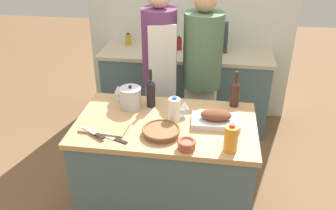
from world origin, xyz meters
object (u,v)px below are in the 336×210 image
object	(u,v)px
wine_bottle_dark	(151,92)
mixing_bowl	(187,144)
milk_jug	(174,110)
knife_paring	(94,133)
juice_jug	(231,138)
stock_pot	(131,98)
knife_chef	(112,138)
stand_mixer	(220,39)
wine_bottle_green	(235,93)
condiment_bottle_short	(190,43)
condiment_bottle_extra	(179,44)
roasting_pan	(216,119)
cutting_board	(104,128)
wicker_basket	(161,131)
wine_glass_right	(185,106)
person_cook_aproned	(160,69)
condiment_bottle_tall	(128,40)
wine_glass_left	(118,90)
person_cook_guest	(202,73)

from	to	relation	value
wine_bottle_dark	mixing_bowl	bearing A→B (deg)	-58.04
milk_jug	knife_paring	distance (m)	0.60
juice_jug	mixing_bowl	bearing A→B (deg)	-175.43
stock_pot	knife_chef	distance (m)	0.46
milk_jug	stand_mixer	bearing A→B (deg)	79.10
milk_jug	stock_pot	bearing A→B (deg)	157.38
milk_jug	knife_paring	xyz separation A→B (m)	(-0.52, -0.28, -0.07)
wine_bottle_green	condiment_bottle_short	distance (m)	1.31
stock_pot	knife_paring	distance (m)	0.47
juice_jug	condiment_bottle_extra	world-z (taller)	juice_jug
wine_bottle_dark	roasting_pan	bearing A→B (deg)	-21.60
cutting_board	knife_chef	xyz separation A→B (m)	(0.09, -0.11, -0.01)
wicker_basket	juice_jug	world-z (taller)	juice_jug
roasting_pan	mixing_bowl	xyz separation A→B (m)	(-0.18, -0.34, -0.01)
milk_jug	wine_glass_right	xyz separation A→B (m)	(0.07, 0.08, -0.01)
stock_pot	knife_chef	bearing A→B (deg)	-92.81
roasting_pan	knife_chef	bearing A→B (deg)	-157.15
wicker_basket	knife_paring	distance (m)	0.46
cutting_board	milk_jug	bearing A→B (deg)	22.19
wine_bottle_dark	person_cook_aproned	world-z (taller)	person_cook_aproned
cutting_board	wine_glass_right	size ratio (longest dim) A/B	2.79
mixing_bowl	wine_bottle_dark	bearing A→B (deg)	121.96
milk_jug	wine_bottle_green	distance (m)	0.53
wine_bottle_green	condiment_bottle_tall	distance (m)	1.77
stock_pot	condiment_bottle_tall	xyz separation A→B (m)	(-0.38, 1.45, -0.01)
mixing_bowl	knife_paring	size ratio (longest dim) A/B	0.63
knife_paring	knife_chef	bearing A→B (deg)	-8.24
stock_pot	condiment_bottle_short	xyz separation A→B (m)	(0.35, 1.37, 0.00)
wicker_basket	wine_glass_left	world-z (taller)	wine_glass_left
juice_jug	wine_glass_right	bearing A→B (deg)	130.02
mixing_bowl	person_cook_aproned	distance (m)	1.18
milk_jug	roasting_pan	bearing A→B (deg)	-1.92
roasting_pan	cutting_board	bearing A→B (deg)	-166.70
wine_bottle_green	knife_paring	size ratio (longest dim) A/B	1.48
stand_mixer	condiment_bottle_short	xyz separation A→B (m)	(-0.32, -0.02, -0.05)
stand_mixer	stock_pot	bearing A→B (deg)	-115.53
condiment_bottle_tall	person_cook_guest	world-z (taller)	person_cook_guest
juice_jug	person_cook_aproned	xyz separation A→B (m)	(-0.65, 1.10, -0.02)
cutting_board	knife_chef	world-z (taller)	cutting_board
condiment_bottle_short	cutting_board	bearing A→B (deg)	-105.02
roasting_pan	wine_bottle_green	size ratio (longest dim) A/B	1.20
juice_jug	knife_paring	xyz separation A→B (m)	(-0.93, 0.04, -0.07)
mixing_bowl	wine_bottle_dark	xyz separation A→B (m)	(-0.34, 0.54, 0.09)
roasting_pan	person_cook_guest	world-z (taller)	person_cook_guest
knife_chef	juice_jug	bearing A→B (deg)	-1.58
condiment_bottle_tall	condiment_bottle_short	xyz separation A→B (m)	(0.73, -0.08, 0.02)
wicker_basket	knife_chef	size ratio (longest dim) A/B	1.05
condiment_bottle_tall	condiment_bottle_extra	bearing A→B (deg)	-7.35
condiment_bottle_tall	wine_bottle_green	bearing A→B (deg)	-47.84
mixing_bowl	wine_bottle_dark	distance (m)	0.64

